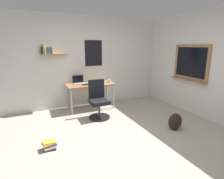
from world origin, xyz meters
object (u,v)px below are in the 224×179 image
backpack (175,122)px  keyboard (89,84)px  laptop (79,82)px  coffee_mug (109,81)px  office_chair (98,102)px  book_stack_on_floor (50,145)px  desk (91,86)px  computer_mouse (99,83)px

backpack → keyboard: bearing=123.2°
laptop → coffee_mug: bearing=-12.0°
office_chair → keyboard: size_ratio=2.57×
coffee_mug → book_stack_on_floor: size_ratio=0.37×
coffee_mug → backpack: 2.21m
keyboard → office_chair: bearing=-87.3°
desk → backpack: desk is taller
laptop → computer_mouse: bearing=-24.5°
laptop → keyboard: bearing=-45.1°
backpack → book_stack_on_floor: 2.57m
laptop → coffee_mug: (0.87, -0.18, -0.01)m
office_chair → laptop: 0.99m
office_chair → backpack: 1.85m
laptop → backpack: bearing=-55.3°
keyboard → computer_mouse: 0.28m
coffee_mug → desk: bearing=176.9°
desk → laptop: bearing=153.0°
office_chair → computer_mouse: (0.25, 0.65, 0.33)m
office_chair → coffee_mug: size_ratio=10.33×
desk → keyboard: (-0.07, -0.08, 0.08)m
coffee_mug → book_stack_on_floor: (-1.89, -1.71, -0.69)m
backpack → desk: bearing=120.9°
computer_mouse → book_stack_on_floor: bearing=-132.8°
computer_mouse → coffee_mug: coffee_mug is taller
laptop → keyboard: laptop is taller
coffee_mug → backpack: (0.66, -2.03, -0.58)m
computer_mouse → backpack: size_ratio=0.28×
book_stack_on_floor → laptop: bearing=61.7°
office_chair → backpack: bearing=-46.5°
office_chair → backpack: (1.27, -1.33, -0.22)m
desk → book_stack_on_floor: (-1.32, -1.74, -0.57)m
desk → laptop: size_ratio=4.31×
keyboard → desk: bearing=50.6°
desk → office_chair: 0.77m
keyboard → coffee_mug: bearing=4.5°
desk → keyboard: size_ratio=3.61×
office_chair → laptop: bearing=106.7°
laptop → coffee_mug: size_ratio=3.37×
backpack → coffee_mug: bearing=108.1°
keyboard → backpack: (1.30, -1.98, -0.55)m
backpack → book_stack_on_floor: backpack is taller
keyboard → computer_mouse: computer_mouse is taller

